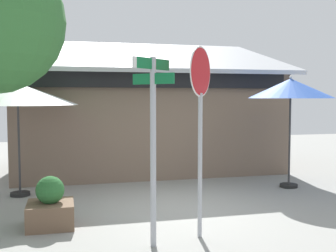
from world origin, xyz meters
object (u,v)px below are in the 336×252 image
(street_sign_post, at_px, (153,133))
(patio_umbrella_ivory_left, at_px, (18,94))
(sidewalk_planter, at_px, (50,207))
(patio_umbrella_royal_blue_center, at_px, (291,89))
(stop_sign, at_px, (200,104))

(street_sign_post, distance_m, patio_umbrella_ivory_left, 4.55)
(patio_umbrella_ivory_left, xyz_separation_m, sidewalk_planter, (0.75, -2.53, -1.98))
(sidewalk_planter, bearing_deg, patio_umbrella_royal_blue_center, 17.79)
(patio_umbrella_royal_blue_center, bearing_deg, stop_sign, -138.44)
(patio_umbrella_ivory_left, distance_m, sidewalk_planter, 3.30)
(stop_sign, height_order, sidewalk_planter, stop_sign)
(street_sign_post, bearing_deg, stop_sign, 14.68)
(stop_sign, bearing_deg, patio_umbrella_royal_blue_center, 41.56)
(street_sign_post, xyz_separation_m, sidewalk_planter, (-1.55, 1.35, -1.39))
(sidewalk_planter, bearing_deg, patio_umbrella_ivory_left, 106.57)
(patio_umbrella_ivory_left, bearing_deg, stop_sign, -49.64)
(stop_sign, relative_size, sidewalk_planter, 3.43)
(stop_sign, xyz_separation_m, sidewalk_planter, (-2.36, 1.14, -1.80))
(patio_umbrella_royal_blue_center, xyz_separation_m, sidewalk_planter, (-5.71, -1.83, -2.11))
(street_sign_post, relative_size, patio_umbrella_royal_blue_center, 1.02)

